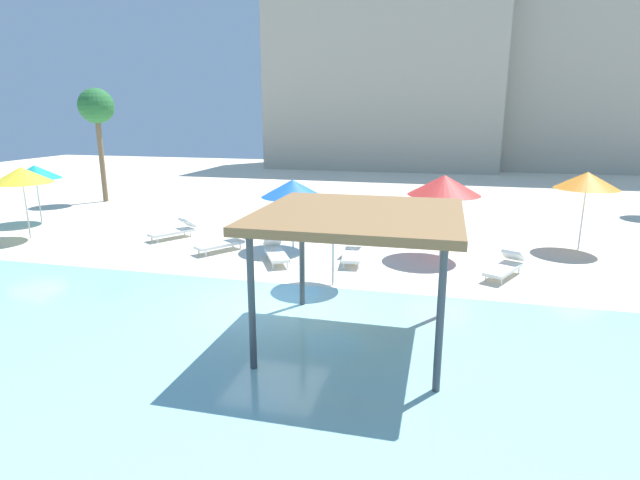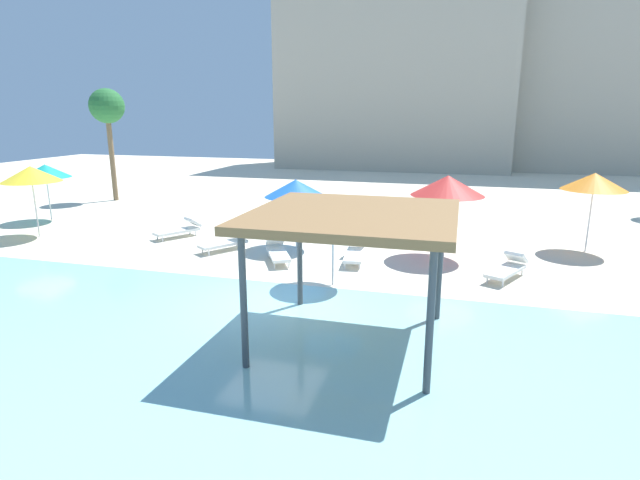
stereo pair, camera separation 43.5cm
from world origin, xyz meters
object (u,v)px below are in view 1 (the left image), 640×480
beach_umbrella_blue_1 (333,209)px  beach_umbrella_yellow_6 (22,175)px  beach_umbrella_blue_0 (292,188)px  beach_umbrella_teal_3 (35,172)px  lounge_chair_2 (505,266)px  lounge_chair_5 (175,230)px  lounge_chair_3 (276,252)px  lounge_chair_4 (224,242)px  lounge_chair_0 (353,252)px  palm_tree_0 (96,109)px  shade_pavilion (359,220)px  beach_umbrella_red_4 (444,185)px  beach_umbrella_orange_2 (587,180)px

beach_umbrella_blue_1 → beach_umbrella_yellow_6: size_ratio=0.88×
beach_umbrella_blue_0 → beach_umbrella_teal_3: 12.66m
lounge_chair_2 → lounge_chair_5: 12.56m
beach_umbrella_teal_3 → lounge_chair_3: 13.07m
lounge_chair_4 → lounge_chair_5: (-2.72, 1.33, 0.00)m
lounge_chair_0 → lounge_chair_2: same height
beach_umbrella_blue_1 → beach_umbrella_blue_0: bearing=122.3°
palm_tree_0 → shade_pavilion: bearing=-40.4°
lounge_chair_2 → lounge_chair_0: bearing=-69.2°
lounge_chair_0 → lounge_chair_5: bearing=-107.4°
beach_umbrella_teal_3 → lounge_chair_3: bearing=-14.9°
beach_umbrella_yellow_6 → lounge_chair_0: beach_umbrella_yellow_6 is taller
beach_umbrella_teal_3 → beach_umbrella_yellow_6: beach_umbrella_yellow_6 is taller
beach_umbrella_blue_1 → beach_umbrella_red_4: (3.02, 3.89, 0.27)m
beach_umbrella_red_4 → lounge_chair_5: 10.66m
beach_umbrella_red_4 → beach_umbrella_orange_2: bearing=23.6°
lounge_chair_4 → beach_umbrella_blue_1: bearing=93.6°
beach_umbrella_blue_0 → lounge_chair_4: size_ratio=1.34×
lounge_chair_3 → lounge_chair_4: 2.38m
beach_umbrella_blue_0 → beach_umbrella_orange_2: beach_umbrella_orange_2 is taller
beach_umbrella_yellow_6 → lounge_chair_4: bearing=0.9°
lounge_chair_5 → palm_tree_0: palm_tree_0 is taller
beach_umbrella_blue_0 → beach_umbrella_orange_2: size_ratio=0.89×
lounge_chair_3 → palm_tree_0: bearing=-152.7°
beach_umbrella_blue_1 → beach_umbrella_teal_3: size_ratio=0.96×
beach_umbrella_blue_0 → lounge_chair_5: beach_umbrella_blue_0 is taller
palm_tree_0 → lounge_chair_5: bearing=-39.8°
shade_pavilion → beach_umbrella_teal_3: size_ratio=1.60×
lounge_chair_2 → lounge_chair_5: size_ratio=1.02×
beach_umbrella_red_4 → lounge_chair_2: 3.48m
shade_pavilion → palm_tree_0: (-17.04, 14.52, 2.37)m
beach_umbrella_red_4 → beach_umbrella_blue_1: bearing=-127.8°
shade_pavilion → lounge_chair_3: shade_pavilion is taller
lounge_chair_5 → beach_umbrella_yellow_6: bearing=-43.5°
shade_pavilion → lounge_chair_4: 9.02m
beach_umbrella_teal_3 → shade_pavilion: bearing=-28.5°
lounge_chair_2 → lounge_chair_4: same height
beach_umbrella_red_4 → lounge_chair_4: size_ratio=1.50×
beach_umbrella_orange_2 → beach_umbrella_red_4: 5.41m
beach_umbrella_orange_2 → lounge_chair_2: (-2.99, -4.02, -2.23)m
lounge_chair_3 → lounge_chair_5: (-4.98, 2.10, 0.00)m
beach_umbrella_yellow_6 → palm_tree_0: bearing=107.7°
palm_tree_0 → beach_umbrella_red_4: bearing=-20.6°
lounge_chair_3 → beach_umbrella_yellow_6: bearing=-121.9°
shade_pavilion → beach_umbrella_blue_0: 8.18m
lounge_chair_5 → palm_tree_0: 11.82m
lounge_chair_2 → lounge_chair_3: same height
shade_pavilion → beach_umbrella_red_4: size_ratio=1.47×
beach_umbrella_blue_0 → lounge_chair_0: (2.48, -1.17, -1.91)m
lounge_chair_2 → lounge_chair_5: bearing=-72.4°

